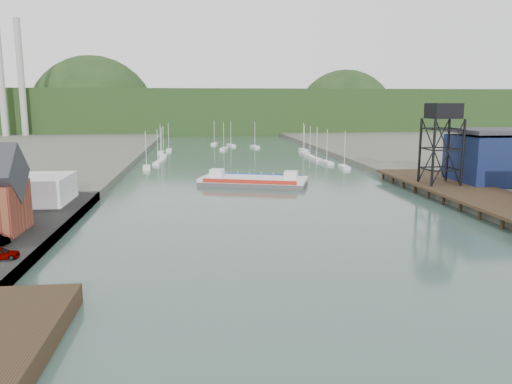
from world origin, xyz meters
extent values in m
plane|color=#2C453E|center=(0.00, 0.00, 0.00)|extent=(600.00, 600.00, 0.00)
cube|color=black|center=(37.00, 45.00, 1.90)|extent=(14.00, 70.00, 0.50)
cylinder|color=black|center=(31.00, 45.00, 0.80)|extent=(0.60, 0.60, 2.20)
cube|color=silver|center=(-44.00, 50.00, 3.85)|extent=(18.00, 12.00, 4.50)
cylinder|color=black|center=(32.00, 55.00, 8.65)|extent=(0.50, 0.50, 13.00)
cylinder|color=black|center=(38.00, 55.00, 8.65)|extent=(0.50, 0.50, 13.00)
cylinder|color=black|center=(32.00, 61.00, 8.65)|extent=(0.50, 0.50, 13.00)
cylinder|color=black|center=(38.00, 61.00, 8.65)|extent=(0.50, 0.50, 13.00)
cube|color=black|center=(35.00, 58.00, 16.65)|extent=(5.50, 5.50, 3.00)
cube|color=#0B1433|center=(50.00, 60.00, 6.60)|extent=(20.00, 14.00, 10.00)
cube|color=#2D2D33|center=(50.00, 60.00, 12.50)|extent=(20.50, 14.50, 0.80)
cube|color=silver|center=(-27.54, 103.89, 0.35)|extent=(2.67, 7.65, 0.90)
cube|color=silver|center=(-25.28, 115.30, 0.35)|extent=(2.81, 7.67, 0.90)
cube|color=silver|center=(-24.71, 124.17, 0.35)|extent=(2.35, 7.59, 0.90)
cube|color=silver|center=(-24.81, 134.09, 0.35)|extent=(2.01, 7.50, 0.90)
cube|color=silver|center=(-26.64, 146.33, 0.35)|extent=(2.00, 7.50, 0.90)
cube|color=silver|center=(-24.32, 156.17, 0.35)|extent=(2.16, 7.54, 0.90)
cube|color=silver|center=(27.56, 99.03, 0.35)|extent=(2.53, 7.62, 0.90)
cube|color=silver|center=(25.46, 110.51, 0.35)|extent=(2.76, 7.67, 0.90)
cube|color=silver|center=(24.46, 119.29, 0.35)|extent=(2.22, 7.56, 0.90)
cube|color=silver|center=(24.27, 128.28, 0.35)|extent=(2.18, 7.54, 0.90)
cube|color=silver|center=(24.67, 139.38, 0.35)|extent=(2.46, 7.61, 0.90)
cube|color=silver|center=(26.78, 150.99, 0.35)|extent=(2.48, 7.61, 0.90)
cube|color=silver|center=(-3.16, 160.00, 0.35)|extent=(3.78, 7.76, 0.90)
cube|color=silver|center=(10.04, 168.00, 0.35)|extent=(3.31, 7.74, 0.90)
cube|color=silver|center=(0.66, 176.00, 0.35)|extent=(3.76, 7.76, 0.90)
cube|color=silver|center=(-6.11, 184.00, 0.35)|extent=(3.40, 7.74, 0.90)
cylinder|color=#A2A19D|center=(-110.00, 230.00, 30.00)|extent=(3.20, 3.20, 60.00)
cylinder|color=#A2A19D|center=(-102.00, 235.00, 30.00)|extent=(3.20, 3.20, 60.00)
cube|color=#1B3116|center=(0.00, 300.00, 12.00)|extent=(500.00, 120.00, 28.00)
sphere|color=#1B3116|center=(-80.00, 300.00, 8.00)|extent=(80.00, 80.00, 80.00)
sphere|color=#1B3116|center=(90.00, 310.00, 6.00)|extent=(70.00, 70.00, 70.00)
cube|color=#48484A|center=(-0.98, 73.39, 0.47)|extent=(25.29, 16.20, 0.94)
cube|color=silver|center=(-0.98, 73.39, 1.32)|extent=(25.29, 16.20, 0.75)
cube|color=red|center=(-2.44, 68.86, 1.51)|extent=(19.75, 6.50, 0.85)
cube|color=navy|center=(0.49, 77.91, 1.51)|extent=(19.75, 6.50, 0.85)
cube|color=silver|center=(-9.04, 75.99, 2.45)|extent=(3.56, 3.56, 1.88)
cube|color=silver|center=(7.09, 70.78, 2.45)|extent=(3.56, 3.56, 1.88)
imported|color=#999999|center=(-34.52, 17.99, 2.27)|extent=(4.08, 2.02, 1.34)
camera|label=1|loc=(-13.03, -36.40, 18.23)|focal=35.00mm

